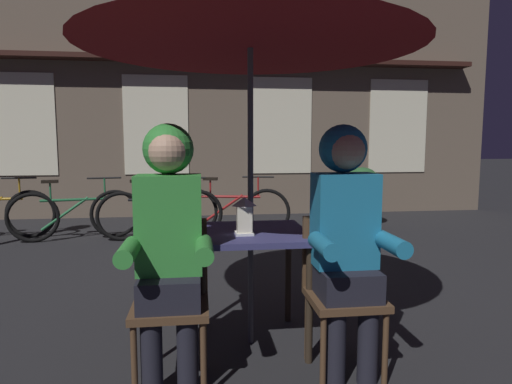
{
  "coord_description": "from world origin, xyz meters",
  "views": [
    {
      "loc": [
        -0.31,
        -2.73,
        1.3
      ],
      "look_at": [
        0.0,
        -0.27,
        1.02
      ],
      "focal_mm": 30.81,
      "sensor_mm": 36.0,
      "label": 1
    }
  ],
  "objects": [
    {
      "name": "person_left_hooded",
      "position": [
        -0.48,
        -0.43,
        0.85
      ],
      "size": [
        0.45,
        0.56,
        1.4
      ],
      "color": "black",
      "rests_on": "ground_plane"
    },
    {
      "name": "ground_plane",
      "position": [
        0.0,
        0.0,
        0.0
      ],
      "size": [
        60.0,
        60.0,
        0.0
      ],
      "primitive_type": "plane",
      "color": "#232326"
    },
    {
      "name": "potted_plant",
      "position": [
        2.19,
        3.82,
        0.54
      ],
      "size": [
        0.6,
        0.6,
        0.92
      ],
      "color": "brown",
      "rests_on": "ground_plane"
    },
    {
      "name": "bicycle_second",
      "position": [
        -1.98,
        3.32,
        0.35
      ],
      "size": [
        1.66,
        0.35,
        0.84
      ],
      "color": "black",
      "rests_on": "ground_plane"
    },
    {
      "name": "chair_left",
      "position": [
        -0.48,
        -0.37,
        0.49
      ],
      "size": [
        0.4,
        0.4,
        0.87
      ],
      "color": "#513823",
      "rests_on": "ground_plane"
    },
    {
      "name": "chair_right",
      "position": [
        0.48,
        -0.37,
        0.49
      ],
      "size": [
        0.4,
        0.4,
        0.87
      ],
      "color": "#513823",
      "rests_on": "ground_plane"
    },
    {
      "name": "patio_umbrella",
      "position": [
        0.0,
        0.0,
        2.06
      ],
      "size": [
        2.1,
        2.1,
        2.31
      ],
      "color": "#4C4C51",
      "rests_on": "ground_plane"
    },
    {
      "name": "lantern",
      "position": [
        -0.05,
        -0.11,
        0.86
      ],
      "size": [
        0.11,
        0.11,
        0.23
      ],
      "color": "white",
      "rests_on": "cafe_table"
    },
    {
      "name": "bicycle_fourth",
      "position": [
        0.11,
        3.38,
        0.35
      ],
      "size": [
        1.66,
        0.36,
        0.84
      ],
      "color": "black",
      "rests_on": "ground_plane"
    },
    {
      "name": "bicycle_third",
      "position": [
        -0.85,
        3.22,
        0.35
      ],
      "size": [
        1.68,
        0.17,
        0.84
      ],
      "color": "black",
      "rests_on": "ground_plane"
    },
    {
      "name": "person_right_hooded",
      "position": [
        0.48,
        -0.43,
        0.85
      ],
      "size": [
        0.45,
        0.56,
        1.4
      ],
      "color": "black",
      "rests_on": "ground_plane"
    },
    {
      "name": "shopfront_building",
      "position": [
        0.05,
        5.4,
        3.09
      ],
      "size": [
        10.0,
        0.93,
        6.2
      ],
      "color": "#6B5B4C",
      "rests_on": "ground_plane"
    },
    {
      "name": "cafe_table",
      "position": [
        0.0,
        0.0,
        0.64
      ],
      "size": [
        0.72,
        0.72,
        0.74
      ],
      "color": "navy",
      "rests_on": "ground_plane"
    }
  ]
}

